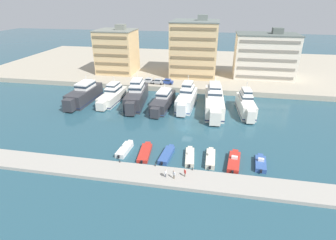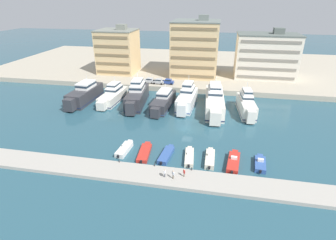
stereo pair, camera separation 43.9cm
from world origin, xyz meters
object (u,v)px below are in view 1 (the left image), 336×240
at_px(yacht_ivory_left, 112,95).
at_px(yacht_ivory_center_right, 214,100).
at_px(yacht_charcoal_mid_left, 136,96).
at_px(motorboat_blue_mid_left, 167,155).
at_px(motorboat_cream_center_left, 190,157).
at_px(motorboat_blue_mid_right, 261,163).
at_px(yacht_ivory_mid_right, 246,105).
at_px(pedestrian_mid_deck, 185,172).
at_px(motorboat_red_center_right, 234,162).
at_px(car_silver_far_left, 149,80).
at_px(car_blue_mid_left, 167,81).
at_px(pedestrian_near_edge, 166,173).
at_px(yacht_charcoal_far_left, 84,94).
at_px(motorboat_white_far_left, 125,149).
at_px(car_silver_left, 158,81).
at_px(yacht_white_center, 187,98).
at_px(pedestrian_far_side, 174,174).
at_px(motorboat_cream_center, 210,158).
at_px(yacht_charcoal_center_left, 163,101).
at_px(motorboat_red_left, 145,152).

height_order(yacht_ivory_left, yacht_ivory_center_right, yacht_ivory_center_right).
relative_size(yacht_charcoal_mid_left, motorboat_blue_mid_left, 2.62).
distance_m(motorboat_cream_center_left, motorboat_blue_mid_right, 13.73).
bearing_deg(yacht_ivory_mid_right, pedestrian_mid_deck, -111.79).
bearing_deg(motorboat_blue_mid_left, pedestrian_mid_deck, -56.27).
distance_m(yacht_ivory_left, motorboat_red_center_right, 45.59).
xyz_separation_m(car_silver_far_left, car_blue_mid_left, (6.79, -0.00, 0.00)).
distance_m(motorboat_blue_mid_right, pedestrian_mid_deck, 15.60).
bearing_deg(pedestrian_near_edge, motorboat_blue_mid_left, 98.88).
distance_m(yacht_charcoal_far_left, motorboat_blue_mid_left, 40.34).
height_order(motorboat_cream_center_left, car_blue_mid_left, car_blue_mid_left).
relative_size(motorboat_white_far_left, motorboat_blue_mid_right, 1.09).
relative_size(motorboat_cream_center_left, pedestrian_near_edge, 4.46).
height_order(yacht_ivory_mid_right, car_silver_left, yacht_ivory_mid_right).
distance_m(motorboat_blue_mid_right, car_blue_mid_left, 50.39).
bearing_deg(yacht_ivory_center_right, yacht_white_center, 175.76).
distance_m(yacht_ivory_center_right, yacht_ivory_mid_right, 8.87).
bearing_deg(yacht_ivory_left, motorboat_blue_mid_left, -51.30).
bearing_deg(yacht_ivory_center_right, yacht_ivory_mid_right, -7.69).
bearing_deg(yacht_ivory_mid_right, motorboat_blue_mid_left, -124.14).
bearing_deg(car_silver_far_left, motorboat_red_center_right, -57.27).
xyz_separation_m(motorboat_red_center_right, motorboat_blue_mid_right, (5.06, 0.46, -0.07)).
bearing_deg(yacht_charcoal_far_left, pedestrian_far_side, -45.12).
xyz_separation_m(motorboat_blue_mid_left, car_silver_left, (-11.13, 42.70, 2.25)).
bearing_deg(motorboat_blue_mid_right, pedestrian_near_edge, -155.94).
bearing_deg(yacht_ivory_mid_right, motorboat_white_far_left, -136.15).
xyz_separation_m(yacht_ivory_mid_right, pedestrian_near_edge, (-16.44, -33.52, -0.85)).
distance_m(yacht_charcoal_mid_left, car_blue_mid_left, 17.60).
bearing_deg(yacht_white_center, motorboat_blue_mid_right, -57.38).
height_order(motorboat_cream_center, pedestrian_mid_deck, pedestrian_mid_deck).
xyz_separation_m(motorboat_blue_mid_left, motorboat_red_center_right, (13.38, -0.28, 0.11)).
distance_m(yacht_ivory_mid_right, motorboat_white_far_left, 37.07).
height_order(motorboat_white_far_left, motorboat_cream_center_left, motorboat_white_far_left).
distance_m(yacht_ivory_mid_right, motorboat_blue_mid_right, 25.90).
relative_size(yacht_charcoal_center_left, car_silver_far_left, 4.15).
distance_m(yacht_charcoal_center_left, motorboat_blue_mid_right, 35.47).
xyz_separation_m(motorboat_cream_center, car_silver_far_left, (-23.37, 43.09, 2.14)).
height_order(yacht_charcoal_center_left, motorboat_red_center_right, yacht_charcoal_center_left).
bearing_deg(yacht_charcoal_mid_left, yacht_ivory_center_right, 0.87).
relative_size(yacht_charcoal_mid_left, motorboat_red_left, 2.42).
xyz_separation_m(yacht_charcoal_far_left, pedestrian_mid_deck, (35.34, -32.72, -0.82)).
bearing_deg(motorboat_red_left, pedestrian_near_edge, -52.78).
height_order(motorboat_blue_mid_left, car_blue_mid_left, car_blue_mid_left).
bearing_deg(yacht_ivory_center_right, motorboat_red_center_right, -80.59).
relative_size(yacht_white_center, motorboat_blue_mid_left, 2.34).
bearing_deg(car_blue_mid_left, yacht_charcoal_far_left, -143.26).
bearing_deg(motorboat_blue_mid_right, pedestrian_mid_deck, -153.47).
xyz_separation_m(motorboat_white_far_left, pedestrian_near_edge, (10.25, -7.87, 1.09)).
relative_size(yacht_ivory_left, yacht_ivory_mid_right, 1.09).
bearing_deg(motorboat_white_far_left, motorboat_blue_mid_left, -2.18).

